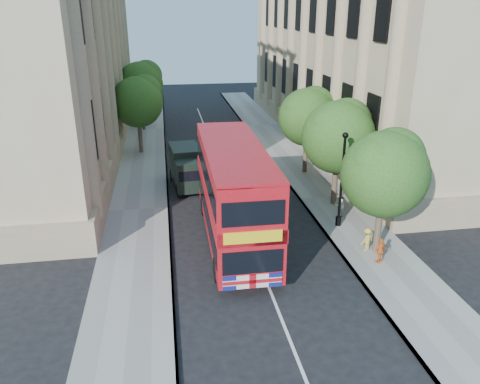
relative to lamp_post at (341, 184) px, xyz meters
name	(u,v)px	position (x,y,z in m)	size (l,w,h in m)	color
ground	(273,298)	(-5.00, -6.00, -2.51)	(120.00, 120.00, 0.00)	black
pavement_right	(327,198)	(0.75, 4.00, -2.45)	(3.50, 80.00, 0.12)	gray
pavement_left	(139,210)	(-10.75, 4.00, -2.45)	(3.50, 80.00, 0.12)	gray
building_right	(370,35)	(8.80, 18.00, 6.49)	(12.00, 38.00, 18.00)	tan
building_left	(30,38)	(-18.80, 18.00, 6.49)	(12.00, 38.00, 18.00)	tan
tree_right_near	(386,169)	(0.84, -2.97, 1.74)	(4.00, 4.00, 6.08)	#473828
tree_right_mid	(339,133)	(0.84, 3.03, 1.93)	(4.20, 4.20, 6.37)	#473828
tree_right_far	(308,114)	(0.84, 9.03, 1.80)	(4.00, 4.00, 6.15)	#473828
tree_left_far	(138,99)	(-10.96, 16.03, 1.93)	(4.00, 4.00, 6.30)	#473828
tree_left_back	(141,81)	(-10.96, 24.03, 2.20)	(4.20, 4.20, 6.65)	#473828
lamp_post	(341,184)	(0.00, 0.00, 0.00)	(0.32, 0.32, 5.16)	black
double_decker_bus	(234,192)	(-5.80, -0.65, 0.18)	(2.92, 10.58, 4.87)	#A90B14
box_van	(187,168)	(-7.69, 7.63, -1.24)	(2.28, 4.70, 2.60)	black
police_constable	(279,263)	(-4.55, -5.00, -1.48)	(0.75, 0.49, 2.06)	black
woman_pedestrian	(339,204)	(0.34, 0.94, -1.58)	(0.79, 0.62, 1.63)	beige
child_a	(381,251)	(0.45, -4.17, -1.77)	(0.73, 0.30, 1.25)	orange
child_b	(367,239)	(0.33, -2.94, -1.80)	(0.76, 0.44, 1.18)	gold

